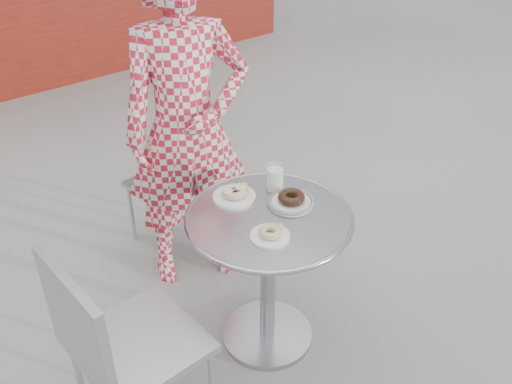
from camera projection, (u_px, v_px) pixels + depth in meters
ground at (272, 329)px, 2.85m from camera, size 60.00×60.00×0.00m
bistro_table at (268, 249)px, 2.50m from camera, size 0.72×0.72×0.73m
chair_far at (171, 207)px, 3.31m from camera, size 0.41×0.42×0.78m
chair_left at (141, 378)px, 2.25m from camera, size 0.47×0.46×0.93m
seated_person at (187, 129)px, 2.77m from camera, size 0.73×0.60×1.73m
plate_far at (235, 194)px, 2.51m from camera, size 0.19×0.19×0.05m
plate_near at (271, 234)px, 2.28m from camera, size 0.16×0.16×0.04m
plate_checker at (291, 200)px, 2.47m from camera, size 0.21×0.21×0.05m
milk_cup at (275, 178)px, 2.55m from camera, size 0.08×0.08×0.13m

